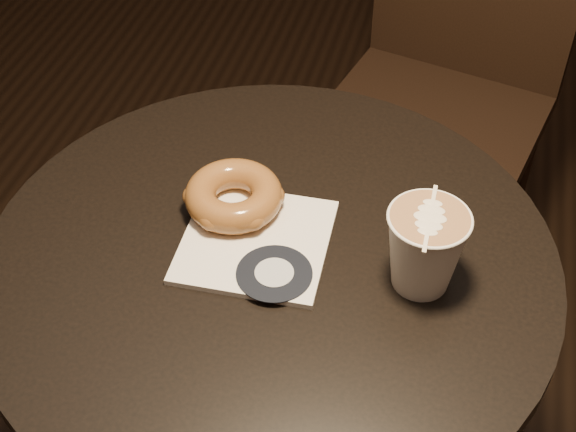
{
  "coord_description": "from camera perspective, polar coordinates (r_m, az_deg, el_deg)",
  "views": [
    {
      "loc": [
        0.18,
        -0.64,
        1.46
      ],
      "look_at": [
        0.01,
        0.03,
        0.79
      ],
      "focal_mm": 50.0,
      "sensor_mm": 36.0,
      "label": 1
    }
  ],
  "objects": [
    {
      "name": "latte_cup",
      "position": [
        0.91,
        9.68,
        -2.41
      ],
      "size": [
        0.09,
        0.09,
        0.1
      ],
      "primitive_type": null,
      "color": "silver",
      "rests_on": "cafe_table"
    },
    {
      "name": "chair",
      "position": [
        1.66,
        11.78,
        11.55
      ],
      "size": [
        0.5,
        0.5,
        1.05
      ],
      "rotation": [
        0.0,
        0.0,
        -0.24
      ],
      "color": "black",
      "rests_on": "ground"
    },
    {
      "name": "pastry_bag",
      "position": [
        0.98,
        -2.31,
        -1.82
      ],
      "size": [
        0.18,
        0.18,
        0.01
      ],
      "primitive_type": "cube",
      "rotation": [
        0.0,
        0.0,
        0.03
      ],
      "color": "white",
      "rests_on": "cafe_table"
    },
    {
      "name": "cafe_table",
      "position": [
        1.13,
        -1.13,
        -9.52
      ],
      "size": [
        0.7,
        0.7,
        0.75
      ],
      "color": "black",
      "rests_on": "ground"
    },
    {
      "name": "doughnut",
      "position": [
        1.0,
        -3.88,
        1.47
      ],
      "size": [
        0.12,
        0.12,
        0.04
      ],
      "primitive_type": "torus",
      "color": "brown",
      "rests_on": "pastry_bag"
    }
  ]
}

